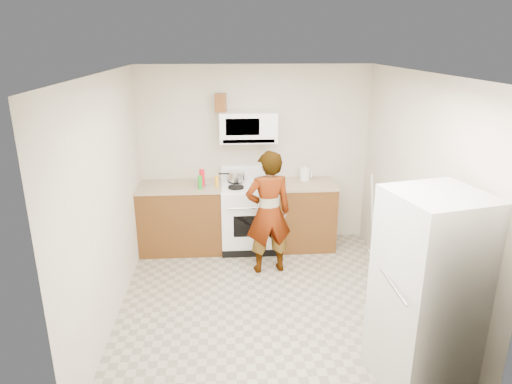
{
  "coord_description": "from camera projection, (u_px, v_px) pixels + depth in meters",
  "views": [
    {
      "loc": [
        -0.41,
        -4.43,
        2.79
      ],
      "look_at": [
        -0.07,
        0.55,
        1.13
      ],
      "focal_mm": 32.0,
      "sensor_mm": 36.0,
      "label": 1
    }
  ],
  "objects": [
    {
      "name": "counter_left",
      "position": [
        179.0,
        187.0,
        6.16
      ],
      "size": [
        1.14,
        0.64,
        0.03
      ],
      "primitive_type": "cube",
      "color": "tan",
      "rests_on": "cabinet_left"
    },
    {
      "name": "back_wall",
      "position": [
        255.0,
        156.0,
        6.4
      ],
      "size": [
        3.2,
        0.02,
        2.5
      ],
      "primitive_type": "cube",
      "color": "beige",
      "rests_on": "floor"
    },
    {
      "name": "bottle_spray",
      "position": [
        202.0,
        178.0,
        6.07
      ],
      "size": [
        0.08,
        0.08,
        0.24
      ],
      "primitive_type": "cylinder",
      "rotation": [
        0.0,
        0.0,
        0.19
      ],
      "color": "red",
      "rests_on": "counter_left"
    },
    {
      "name": "gas_range",
      "position": [
        249.0,
        215.0,
        6.35
      ],
      "size": [
        0.76,
        0.65,
        1.13
      ],
      "color": "white",
      "rests_on": "floor"
    },
    {
      "name": "counter_right",
      "position": [
        305.0,
        184.0,
        6.27
      ],
      "size": [
        0.82,
        0.64,
        0.03
      ],
      "primitive_type": "cube",
      "color": "tan",
      "rests_on": "cabinet_right"
    },
    {
      "name": "bottle_hot_sauce",
      "position": [
        217.0,
        181.0,
        6.09
      ],
      "size": [
        0.06,
        0.06,
        0.15
      ],
      "primitive_type": "cylinder",
      "rotation": [
        0.0,
        0.0,
        -0.17
      ],
      "color": "gold",
      "rests_on": "counter_left"
    },
    {
      "name": "floor",
      "position": [
        265.0,
        303.0,
        5.11
      ],
      "size": [
        3.6,
        3.6,
        0.0
      ],
      "primitive_type": "plane",
      "color": "gray",
      "rests_on": "ground"
    },
    {
      "name": "kettle",
      "position": [
        305.0,
        174.0,
        6.37
      ],
      "size": [
        0.14,
        0.14,
        0.17
      ],
      "primitive_type": "cylinder",
      "rotation": [
        0.0,
        0.0,
        0.0
      ],
      "color": "white",
      "rests_on": "counter_right"
    },
    {
      "name": "right_wall",
      "position": [
        416.0,
        194.0,
        4.81
      ],
      "size": [
        0.02,
        3.6,
        2.5
      ],
      "primitive_type": "cube",
      "color": "beige",
      "rests_on": "floor"
    },
    {
      "name": "pot_lid",
      "position": [
        206.0,
        186.0,
        6.11
      ],
      "size": [
        0.27,
        0.27,
        0.01
      ],
      "primitive_type": "cylinder",
      "rotation": [
        0.0,
        0.0,
        -0.35
      ],
      "color": "white",
      "rests_on": "counter_left"
    },
    {
      "name": "cabinet_left",
      "position": [
        181.0,
        219.0,
        6.3
      ],
      "size": [
        1.12,
        0.62,
        0.9
      ],
      "primitive_type": "cube",
      "color": "brown",
      "rests_on": "floor"
    },
    {
      "name": "person",
      "position": [
        268.0,
        213.0,
        5.6
      ],
      "size": [
        0.62,
        0.46,
        1.57
      ],
      "primitive_type": "imported",
      "rotation": [
        0.0,
        0.0,
        3.29
      ],
      "color": "tan",
      "rests_on": "floor"
    },
    {
      "name": "jug",
      "position": [
        221.0,
        103.0,
        5.96
      ],
      "size": [
        0.16,
        0.16,
        0.24
      ],
      "primitive_type": "cube",
      "rotation": [
        0.0,
        0.0,
        -0.13
      ],
      "color": "#5E3316",
      "rests_on": "microwave"
    },
    {
      "name": "fridge",
      "position": [
        428.0,
        292.0,
        3.71
      ],
      "size": [
        0.84,
        0.84,
        1.7
      ],
      "primitive_type": "cube",
      "rotation": [
        0.0,
        0.0,
        0.23
      ],
      "color": "silver",
      "rests_on": "floor"
    },
    {
      "name": "microwave",
      "position": [
        248.0,
        127.0,
        6.08
      ],
      "size": [
        0.76,
        0.38,
        0.4
      ],
      "primitive_type": "cube",
      "color": "white",
      "rests_on": "back_wall"
    },
    {
      "name": "broom",
      "position": [
        372.0,
        215.0,
        6.02
      ],
      "size": [
        0.19,
        0.2,
        1.18
      ],
      "primitive_type": "cylinder",
      "rotation": [
        0.14,
        -0.14,
        0.02
      ],
      "color": "silver",
      "rests_on": "floor"
    },
    {
      "name": "cabinet_right",
      "position": [
        304.0,
        216.0,
        6.42
      ],
      "size": [
        0.8,
        0.62,
        0.9
      ],
      "primitive_type": "cube",
      "color": "brown",
      "rests_on": "floor"
    },
    {
      "name": "tray",
      "position": [
        261.0,
        186.0,
        6.08
      ],
      "size": [
        0.25,
        0.17,
        0.05
      ],
      "primitive_type": "cube",
      "rotation": [
        0.0,
        0.0,
        0.03
      ],
      "color": "white",
      "rests_on": "gas_range"
    },
    {
      "name": "bottle_green_cap",
      "position": [
        200.0,
        182.0,
        5.97
      ],
      "size": [
        0.07,
        0.07,
        0.18
      ],
      "primitive_type": "cylinder",
      "rotation": [
        0.0,
        0.0,
        0.42
      ],
      "color": "#1A9022",
      "rests_on": "counter_left"
    },
    {
      "name": "saucepan",
      "position": [
        237.0,
        176.0,
        6.28
      ],
      "size": [
        0.27,
        0.27,
        0.12
      ],
      "primitive_type": "cylinder",
      "rotation": [
        0.0,
        0.0,
        0.24
      ],
      "color": "silver",
      "rests_on": "gas_range"
    }
  ]
}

